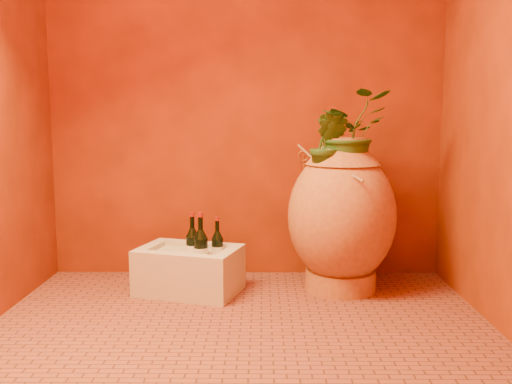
{
  "coord_description": "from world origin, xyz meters",
  "views": [
    {
      "loc": [
        0.1,
        -2.66,
        1.04
      ],
      "look_at": [
        0.07,
        0.35,
        0.63
      ],
      "focal_mm": 40.0,
      "sensor_mm": 36.0,
      "label": 1
    }
  ],
  "objects_px": {
    "wine_bottle_c": "(201,250)",
    "wall_tap": "(304,163)",
    "wine_bottle_b": "(193,248)",
    "amphora": "(342,215)",
    "stone_basin": "(189,271)",
    "wine_bottle_a": "(217,249)"
  },
  "relations": [
    {
      "from": "amphora",
      "to": "wine_bottle_c",
      "type": "xyz_separation_m",
      "value": [
        -0.82,
        -0.13,
        -0.18
      ]
    },
    {
      "from": "wall_tap",
      "to": "wine_bottle_b",
      "type": "bearing_deg",
      "value": -154.92
    },
    {
      "from": "stone_basin",
      "to": "wine_bottle_a",
      "type": "relative_size",
      "value": 2.22
    },
    {
      "from": "wall_tap",
      "to": "stone_basin",
      "type": "bearing_deg",
      "value": -153.64
    },
    {
      "from": "stone_basin",
      "to": "wine_bottle_c",
      "type": "bearing_deg",
      "value": -41.79
    },
    {
      "from": "wine_bottle_a",
      "to": "wine_bottle_c",
      "type": "xyz_separation_m",
      "value": [
        -0.09,
        -0.12,
        0.02
      ]
    },
    {
      "from": "wine_bottle_a",
      "to": "wine_bottle_b",
      "type": "bearing_deg",
      "value": -171.93
    },
    {
      "from": "amphora",
      "to": "stone_basin",
      "type": "bearing_deg",
      "value": -175.94
    },
    {
      "from": "amphora",
      "to": "wall_tap",
      "type": "distance_m",
      "value": 0.45
    },
    {
      "from": "wine_bottle_b",
      "to": "wall_tap",
      "type": "height_order",
      "value": "wall_tap"
    },
    {
      "from": "amphora",
      "to": "wine_bottle_a",
      "type": "height_order",
      "value": "amphora"
    },
    {
      "from": "wine_bottle_c",
      "to": "wall_tap",
      "type": "relative_size",
      "value": 1.98
    },
    {
      "from": "stone_basin",
      "to": "wine_bottle_c",
      "type": "distance_m",
      "value": 0.17
    },
    {
      "from": "wine_bottle_c",
      "to": "wall_tap",
      "type": "distance_m",
      "value": 0.87
    },
    {
      "from": "wine_bottle_b",
      "to": "wine_bottle_c",
      "type": "distance_m",
      "value": 0.11
    },
    {
      "from": "stone_basin",
      "to": "amphora",
      "type": "bearing_deg",
      "value": 4.06
    },
    {
      "from": "stone_basin",
      "to": "wall_tap",
      "type": "relative_size",
      "value": 3.79
    },
    {
      "from": "wine_bottle_c",
      "to": "wall_tap",
      "type": "xyz_separation_m",
      "value": [
        0.61,
        0.41,
        0.47
      ]
    },
    {
      "from": "amphora",
      "to": "stone_basin",
      "type": "xyz_separation_m",
      "value": [
        -0.89,
        -0.06,
        -0.32
      ]
    },
    {
      "from": "wine_bottle_a",
      "to": "stone_basin",
      "type": "bearing_deg",
      "value": -163.53
    },
    {
      "from": "wine_bottle_a",
      "to": "wall_tap",
      "type": "xyz_separation_m",
      "value": [
        0.52,
        0.29,
        0.48
      ]
    },
    {
      "from": "amphora",
      "to": "wine_bottle_c",
      "type": "bearing_deg",
      "value": -170.8
    }
  ]
}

